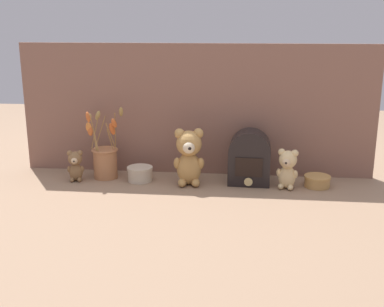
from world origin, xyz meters
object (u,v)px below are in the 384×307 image
object	(u,v)px
decorative_tin_tall	(140,174)
teddy_bear_large	(189,156)
teddy_bear_medium	(287,168)
flower_vase	(105,158)
decorative_tin_short	(317,181)
vintage_radio	(250,158)
teddy_bear_small	(75,165)

from	to	relation	value
decorative_tin_tall	teddy_bear_large	bearing A→B (deg)	-6.94
decorative_tin_tall	teddy_bear_medium	bearing A→B (deg)	-2.81
teddy_bear_medium	decorative_tin_tall	distance (m)	0.66
teddy_bear_medium	decorative_tin_tall	bearing A→B (deg)	177.19
teddy_bear_large	flower_vase	size ratio (longest dim) A/B	0.76
flower_vase	decorative_tin_short	xyz separation A→B (m)	(0.96, -0.03, -0.07)
teddy_bear_medium	teddy_bear_large	bearing A→B (deg)	179.40
teddy_bear_medium	vintage_radio	size ratio (longest dim) A/B	0.72
decorative_tin_short	teddy_bear_large	bearing A→B (deg)	-176.94
decorative_tin_tall	decorative_tin_short	distance (m)	0.79
teddy_bear_small	decorative_tin_short	bearing A→B (deg)	1.70
flower_vase	vintage_radio	world-z (taller)	flower_vase
teddy_bear_large	teddy_bear_medium	size ratio (longest dim) A/B	1.45
flower_vase	decorative_tin_short	bearing A→B (deg)	-1.54
decorative_tin_tall	decorative_tin_short	xyz separation A→B (m)	(0.79, 0.00, -0.01)
decorative_tin_tall	decorative_tin_short	bearing A→B (deg)	0.17
teddy_bear_large	flower_vase	distance (m)	0.40
teddy_bear_medium	decorative_tin_short	world-z (taller)	teddy_bear_medium
vintage_radio	teddy_bear_large	bearing A→B (deg)	-169.41
teddy_bear_medium	vintage_radio	distance (m)	0.17
teddy_bear_small	flower_vase	world-z (taller)	flower_vase
teddy_bear_large	vintage_radio	distance (m)	0.27
teddy_bear_large	teddy_bear_small	size ratio (longest dim) A/B	1.78
flower_vase	decorative_tin_tall	bearing A→B (deg)	-9.43
teddy_bear_medium	vintage_radio	world-z (taller)	vintage_radio
flower_vase	vintage_radio	bearing A→B (deg)	-0.54
teddy_bear_medium	decorative_tin_short	distance (m)	0.15
teddy_bear_large	teddy_bear_small	world-z (taller)	teddy_bear_large
teddy_bear_medium	teddy_bear_small	xyz separation A→B (m)	(-0.95, 0.00, -0.02)
teddy_bear_large	teddy_bear_small	xyz separation A→B (m)	(-0.52, -0.00, -0.06)
decorative_tin_tall	decorative_tin_short	size ratio (longest dim) A/B	1.01
teddy_bear_medium	flower_vase	bearing A→B (deg)	175.82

